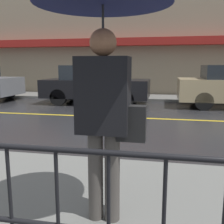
% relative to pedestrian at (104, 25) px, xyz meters
% --- Properties ---
extents(ground_plane, '(80.00, 80.00, 0.00)m').
position_rel_pedestrian_xyz_m(ground_plane, '(-1.22, 5.22, -1.79)').
color(ground_plane, '#262628').
extents(sidewalk_near, '(28.00, 2.55, 0.10)m').
position_rel_pedestrian_xyz_m(sidewalk_near, '(-1.22, 0.26, -1.74)').
color(sidewalk_near, slate).
rests_on(sidewalk_near, ground_plane).
extents(sidewalk_far, '(28.00, 1.99, 0.10)m').
position_rel_pedestrian_xyz_m(sidewalk_far, '(-1.22, 9.89, -1.74)').
color(sidewalk_far, slate).
rests_on(sidewalk_far, ground_plane).
extents(lane_marking, '(25.20, 0.12, 0.01)m').
position_rel_pedestrian_xyz_m(lane_marking, '(-1.22, 5.22, -1.79)').
color(lane_marking, gold).
rests_on(lane_marking, ground_plane).
extents(building_storefront, '(28.00, 0.85, 6.10)m').
position_rel_pedestrian_xyz_m(building_storefront, '(-1.22, 11.01, 1.23)').
color(building_storefront, gray).
rests_on(building_storefront, ground_plane).
extents(pedestrian, '(1.11, 1.11, 2.10)m').
position_rel_pedestrian_xyz_m(pedestrian, '(0.00, 0.00, 0.00)').
color(pedestrian, '#4C4742').
rests_on(pedestrian, sidewalk_near).
extents(car_black, '(4.08, 1.77, 1.49)m').
position_rel_pedestrian_xyz_m(car_black, '(-2.15, 7.81, -1.04)').
color(car_black, black).
rests_on(car_black, ground_plane).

